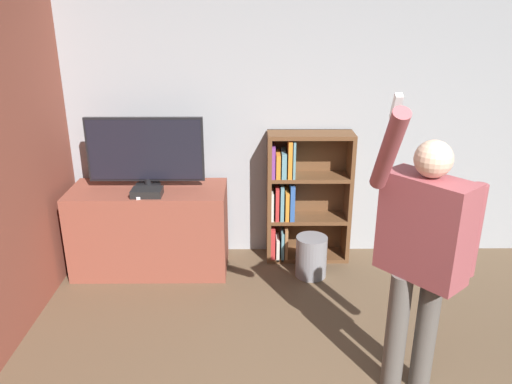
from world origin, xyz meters
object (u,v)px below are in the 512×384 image
Objects in this scene: television at (145,152)px; person at (422,248)px; game_console at (147,192)px; waste_bin at (311,256)px; bookshelf at (300,197)px.

person reaches higher than television.
person reaches higher than game_console.
waste_bin is at bearing 0.95° from game_console.
television is 0.36m from game_console.
game_console is at bearing -163.91° from bookshelf.
bookshelf is at bearing 6.91° from television.
waste_bin is at bearing 157.55° from person.
television reaches higher than game_console.
television is at bearing 98.76° from game_console.
television is at bearing 172.32° from waste_bin.
waste_bin is at bearing -77.27° from bookshelf.
game_console is at bearing -179.05° from waste_bin.
game_console is at bearing -81.24° from television.
television is 2.69× the size of waste_bin.
bookshelf is at bearing 156.55° from person.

